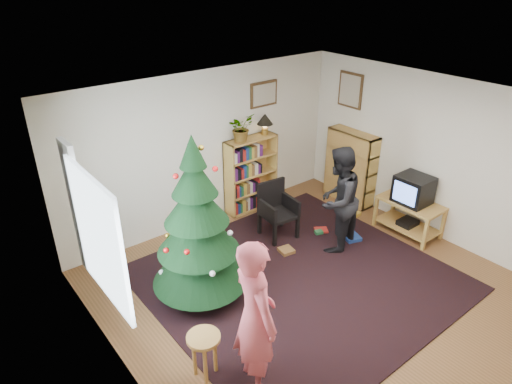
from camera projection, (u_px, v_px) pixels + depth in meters
floor at (314, 290)px, 6.08m from camera, size 5.00×5.00×0.00m
ceiling at (327, 108)px, 4.95m from camera, size 5.00×5.00×0.00m
wall_back at (207, 149)px, 7.26m from camera, size 5.00×0.02×2.50m
wall_left at (126, 292)px, 4.12m from camera, size 0.02×5.00×2.50m
wall_right at (436, 159)px, 6.90m from camera, size 0.02×5.00×2.50m
rug at (298, 279)px, 6.28m from camera, size 3.80×3.60×0.02m
window_pane at (99, 239)px, 4.44m from camera, size 0.04×1.20×1.40m
curtain at (78, 211)px, 4.96m from camera, size 0.06×0.35×1.60m
picture_back at (264, 94)px, 7.56m from camera, size 0.55×0.03×0.42m
picture_right at (350, 90)px, 7.79m from camera, size 0.03×0.50×0.60m
christmas_tree at (198, 234)px, 5.60m from camera, size 1.23×1.23×2.22m
bookshelf_back at (251, 173)px, 7.84m from camera, size 0.95×0.30×1.30m
bookshelf_right at (351, 166)px, 8.10m from camera, size 0.30×0.95×1.30m
tv_stand at (409, 214)px, 7.24m from camera, size 0.54×0.98×0.55m
crt_tv at (413, 189)px, 7.04m from camera, size 0.47×0.50×0.44m
armchair at (275, 208)px, 7.12m from camera, size 0.54×0.54×0.90m
stool at (204, 346)px, 4.61m from camera, size 0.35×0.35×0.58m
person_standing at (255, 317)px, 4.39m from camera, size 0.52×0.69×1.72m
person_by_chair at (338, 200)px, 6.63m from camera, size 0.93×0.80×1.63m
potted_plant at (241, 128)px, 7.33m from camera, size 0.47×0.43×0.45m
table_lamp at (265, 120)px, 7.60m from camera, size 0.27×0.27×0.36m
floor_clutter at (327, 232)px, 7.31m from camera, size 1.87×0.72×0.08m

